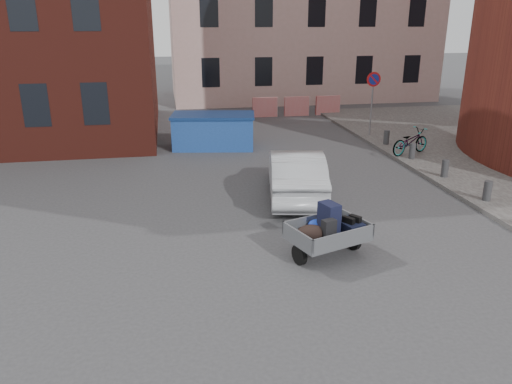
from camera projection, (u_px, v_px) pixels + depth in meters
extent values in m
plane|color=#38383A|center=(284.00, 238.00, 11.66)|extent=(120.00, 120.00, 0.00)
cylinder|color=gray|center=(372.00, 105.00, 21.02)|extent=(0.07, 0.07, 2.60)
cylinder|color=red|center=(374.00, 79.00, 20.66)|extent=(0.60, 0.03, 0.60)
cylinder|color=navy|center=(374.00, 79.00, 20.64)|extent=(0.44, 0.03, 0.44)
cylinder|color=#3A3A3D|center=(487.00, 191.00, 13.65)|extent=(0.22, 0.22, 0.55)
cylinder|color=#3A3A3D|center=(445.00, 168.00, 15.69)|extent=(0.22, 0.22, 0.55)
cylinder|color=#3A3A3D|center=(412.00, 151.00, 17.74)|extent=(0.22, 0.22, 0.55)
cylinder|color=#3A3A3D|center=(386.00, 137.00, 19.78)|extent=(0.22, 0.22, 0.55)
cube|color=red|center=(265.00, 107.00, 25.86)|extent=(1.30, 0.18, 1.00)
cube|color=red|center=(297.00, 106.00, 26.14)|extent=(1.30, 0.18, 1.00)
cube|color=red|center=(328.00, 105.00, 26.42)|extent=(1.30, 0.18, 1.00)
cylinder|color=black|center=(299.00, 255.00, 10.35)|extent=(0.24, 0.45, 0.44)
cylinder|color=black|center=(353.00, 240.00, 11.02)|extent=(0.24, 0.45, 0.44)
cube|color=slate|center=(328.00, 237.00, 10.61)|extent=(1.88, 1.57, 0.08)
cube|color=slate|center=(297.00, 237.00, 10.18)|extent=(0.41, 1.05, 0.28)
cube|color=slate|center=(356.00, 222.00, 10.91)|extent=(0.41, 1.05, 0.28)
cube|color=slate|center=(313.00, 221.00, 10.98)|extent=(1.52, 0.57, 0.28)
cube|color=slate|center=(344.00, 238.00, 10.11)|extent=(1.52, 0.57, 0.28)
cube|color=slate|center=(303.00, 225.00, 11.36)|extent=(0.31, 0.69, 0.06)
cube|color=#171A37|center=(329.00, 219.00, 10.54)|extent=(0.43, 0.52, 0.70)
cube|color=black|center=(349.00, 227.00, 10.70)|extent=(0.58, 0.70, 0.25)
ellipsoid|color=black|center=(310.00, 233.00, 10.26)|extent=(0.69, 0.54, 0.36)
cube|color=black|center=(329.00, 231.00, 10.22)|extent=(0.32, 0.26, 0.48)
ellipsoid|color=blue|center=(316.00, 225.00, 10.82)|extent=(0.44, 0.40, 0.24)
cube|color=black|center=(349.00, 220.00, 10.56)|extent=(0.24, 0.28, 0.13)
cube|color=black|center=(355.00, 219.00, 10.65)|extent=(0.24, 0.28, 0.13)
cube|color=#214A9F|center=(214.00, 132.00, 19.62)|extent=(3.30, 2.02, 1.24)
cube|color=navy|center=(213.00, 115.00, 19.39)|extent=(3.42, 2.14, 0.10)
imported|color=#AFB2B7|center=(296.00, 174.00, 14.15)|extent=(2.18, 4.38, 1.38)
imported|color=black|center=(410.00, 141.00, 18.27)|extent=(1.89, 1.28, 0.94)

